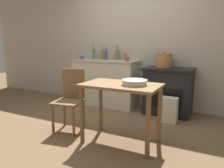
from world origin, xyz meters
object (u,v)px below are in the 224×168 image
bottle_mid_left (106,55)px  bottle_center_left (117,54)px  stock_pot (164,60)px  cup_center_right (127,59)px  stove (168,91)px  cup_mid_right (82,58)px  mixing_bowl_large (134,82)px  chair (70,98)px  bottle_center (103,54)px  bottle_left (94,54)px  flour_sack (169,110)px  bottle_far_left (125,57)px  work_table (121,95)px

bottle_mid_left → bottle_center_left: (0.19, 0.12, 0.01)m
stock_pot → cup_center_right: bearing=-168.5°
stove → stock_pot: stock_pot is taller
stove → bottle_mid_left: bottle_mid_left is taller
bottle_mid_left → cup_mid_right: size_ratio=2.86×
stove → mixing_bowl_large: size_ratio=2.70×
chair → mixing_bowl_large: chair is taller
bottle_mid_left → mixing_bowl_large: bearing=-51.3°
bottle_center → cup_mid_right: 0.45m
chair → mixing_bowl_large: 1.09m
mixing_bowl_large → cup_center_right: (-0.69, 1.37, 0.17)m
cup_mid_right → bottle_center: bearing=34.6°
cup_mid_right → stock_pot: bearing=3.6°
chair → bottle_left: (-0.54, 1.55, 0.57)m
stove → bottle_center_left: bottle_center_left is taller
bottle_left → bottle_center: 0.20m
cup_center_right → bottle_center_left: bearing=142.0°
cup_center_right → cup_mid_right: cup_center_right is taller
flour_sack → chair: bearing=-141.7°
stove → bottle_center_left: bearing=171.2°
stove → bottle_left: size_ratio=2.88×
bottle_far_left → flour_sack: bearing=-30.2°
stock_pot → mixing_bowl_large: 1.52m
chair → cup_mid_right: size_ratio=10.13×
bottle_center_left → bottle_far_left: bearing=4.7°
bottle_center → bottle_far_left: bearing=0.3°
flour_sack → stock_pot: bearing=116.2°
chair → cup_mid_right: bearing=107.7°
work_table → mixing_bowl_large: mixing_bowl_large is taller
cup_mid_right → bottle_left: bearing=48.6°
flour_sack → cup_mid_right: (-1.96, 0.37, 0.78)m
stock_pot → cup_center_right: size_ratio=3.44×
bottle_left → cup_center_right: size_ratio=3.36×
work_table → bottle_left: bearing=130.9°
stock_pot → mixing_bowl_large: size_ratio=0.96×
bottle_mid_left → bottle_center: 0.21m
mixing_bowl_large → cup_center_right: size_ratio=3.58×
bottle_far_left → bottle_center: (-0.53, -0.00, 0.04)m
flour_sack → bottle_center: (-1.60, 0.62, 0.85)m
chair → cup_mid_right: 1.61m
flour_sack → bottle_mid_left: size_ratio=1.60×
bottle_far_left → work_table: bearing=-67.9°
chair → work_table: bearing=-14.1°
stock_pot → bottle_far_left: stock_pot is taller
bottle_far_left → cup_center_right: bottle_far_left is taller
mixing_bowl_large → bottle_mid_left: bottle_mid_left is taller
work_table → bottle_center: size_ratio=3.57×
stove → bottle_left: (-1.67, 0.13, 0.63)m
bottle_left → bottle_mid_left: bearing=-12.4°
stove → cup_mid_right: bearing=-178.0°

